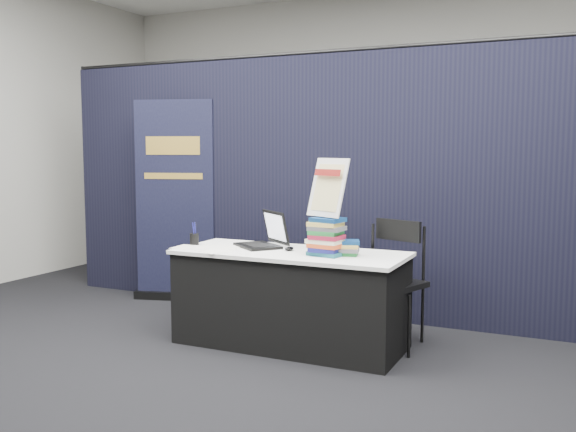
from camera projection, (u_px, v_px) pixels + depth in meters
The scene contains 15 objects.
floor at pixel (258, 366), 4.57m from camera, with size 8.00×8.00×0.00m, color black.
wall_back at pixel (407, 132), 7.99m from camera, with size 8.00×0.02×3.50m, color #B4B3AA.
drape_partition at pixel (338, 186), 5.88m from camera, with size 6.00×0.08×2.40m, color black.
display_table at pixel (290, 298), 5.02m from camera, with size 1.80×0.75×0.75m.
laptop at pixel (261, 238), 5.23m from camera, with size 0.47×0.51×0.29m.
mouse at pixel (289, 249), 5.01m from camera, with size 0.06×0.10×0.03m, color black.
brochure_left at pixel (194, 248), 5.16m from camera, with size 0.32×0.23×0.00m, color silver.
brochure_mid at pixel (213, 251), 5.00m from camera, with size 0.29×0.21×0.00m, color white.
brochure_right at pixel (220, 247), 5.18m from camera, with size 0.34×0.24×0.00m, color white.
pen_cup at pixel (194, 239), 5.31m from camera, with size 0.07×0.07×0.09m, color black.
book_stack_tall at pixel (326, 237), 4.76m from camera, with size 0.25×0.21×0.29m.
book_stack_short at pixel (345, 248), 4.79m from camera, with size 0.23×0.20×0.11m.
info_sign at pixel (328, 188), 4.75m from camera, with size 0.36×0.25×0.45m.
pullup_banner at pixel (175, 212), 6.50m from camera, with size 0.85×0.34×2.03m.
stacking_chair at pixel (391, 277), 5.01m from camera, with size 0.57×0.58×0.98m.
Camera 1 is at (2.08, -3.92, 1.54)m, focal length 40.00 mm.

